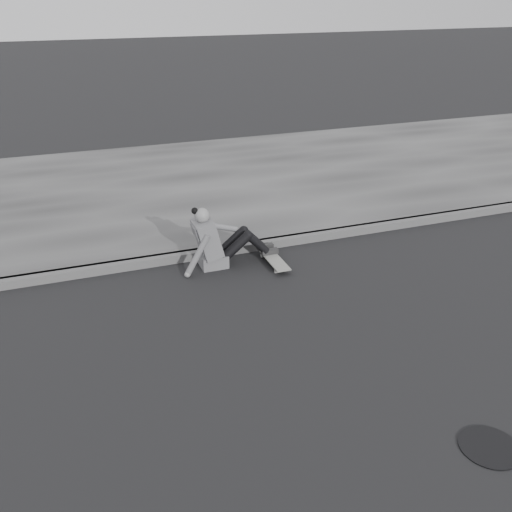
{
  "coord_description": "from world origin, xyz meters",
  "views": [
    {
      "loc": [
        -1.75,
        -4.55,
        3.51
      ],
      "look_at": [
        0.42,
        1.37,
        0.5
      ],
      "focal_mm": 40.0,
      "sensor_mm": 36.0,
      "label": 1
    }
  ],
  "objects": [
    {
      "name": "seated_woman",
      "position": [
        0.19,
        2.27,
        0.36
      ],
      "size": [
        1.38,
        0.46,
        0.88
      ],
      "color": "#5A5A5D",
      "rests_on": "ground"
    },
    {
      "name": "sidewalk",
      "position": [
        0.0,
        5.6,
        0.06
      ],
      "size": [
        24.0,
        6.0,
        0.12
      ],
      "primitive_type": "cube",
      "color": "#3E3E3E",
      "rests_on": "ground"
    },
    {
      "name": "skateboard",
      "position": [
        0.92,
        2.02,
        0.07
      ],
      "size": [
        0.2,
        0.78,
        0.09
      ],
      "color": "gray",
      "rests_on": "ground"
    },
    {
      "name": "curb",
      "position": [
        0.0,
        2.58,
        0.06
      ],
      "size": [
        24.0,
        0.16,
        0.12
      ],
      "primitive_type": "cube",
      "color": "#4D4D4D",
      "rests_on": "ground"
    },
    {
      "name": "manhole",
      "position": [
        1.34,
        -1.83,
        0.01
      ],
      "size": [
        0.51,
        0.51,
        0.01
      ],
      "primitive_type": "cylinder",
      "color": "black",
      "rests_on": "ground"
    },
    {
      "name": "ground",
      "position": [
        0.0,
        0.0,
        0.0
      ],
      "size": [
        80.0,
        80.0,
        0.0
      ],
      "primitive_type": "plane",
      "color": "black",
      "rests_on": "ground"
    }
  ]
}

